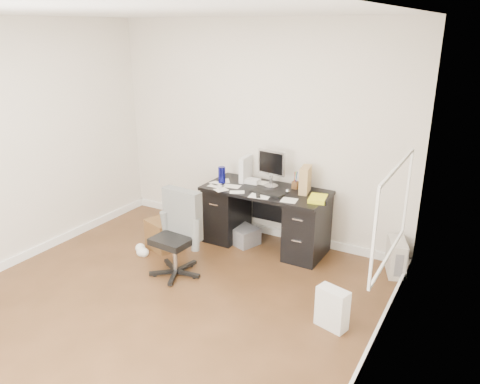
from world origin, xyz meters
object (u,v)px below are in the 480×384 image
(lcd_monitor, at_px, (271,169))
(keyboard, at_px, (267,193))
(office_chair, at_px, (174,235))
(wicker_basket, at_px, (165,234))
(desk, at_px, (265,216))
(pc_tower, at_px, (396,257))

(lcd_monitor, height_order, keyboard, lcd_monitor)
(lcd_monitor, height_order, office_chair, lcd_monitor)
(wicker_basket, bearing_deg, desk, 31.69)
(keyboard, distance_m, pc_tower, 1.60)
(keyboard, bearing_deg, lcd_monitor, 111.98)
(keyboard, bearing_deg, pc_tower, 15.21)
(lcd_monitor, relative_size, pc_tower, 1.18)
(office_chair, relative_size, wicker_basket, 2.56)
(lcd_monitor, xyz_separation_m, wicker_basket, (-1.06, -0.76, -0.80))
(keyboard, relative_size, pc_tower, 1.02)
(desk, relative_size, keyboard, 3.77)
(desk, xyz_separation_m, lcd_monitor, (0.01, 0.11, 0.58))
(desk, height_order, pc_tower, desk)
(desk, distance_m, keyboard, 0.40)
(desk, relative_size, lcd_monitor, 3.26)
(lcd_monitor, bearing_deg, wicker_basket, -138.02)
(keyboard, bearing_deg, wicker_basket, -150.74)
(keyboard, relative_size, office_chair, 0.42)
(lcd_monitor, distance_m, pc_tower, 1.74)
(office_chair, height_order, wicker_basket, office_chair)
(wicker_basket, bearing_deg, office_chair, -42.68)
(lcd_monitor, xyz_separation_m, pc_tower, (1.55, -0.01, -0.79))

